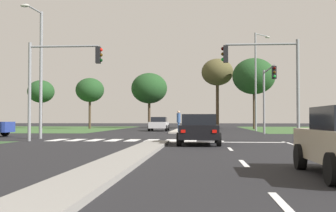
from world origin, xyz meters
name	(u,v)px	position (x,y,z in m)	size (l,w,h in m)	color
ground_plane	(169,137)	(0.00, 30.00, 0.00)	(200.00, 200.00, 0.00)	black
median_island_near	(119,162)	(0.00, 11.00, 0.07)	(1.20, 22.00, 0.14)	gray
median_island_far	(184,128)	(0.00, 55.00, 0.07)	(1.20, 36.00, 0.14)	#ADA89E
lane_dash_near	(282,204)	(3.50, 5.53, 0.01)	(0.14, 2.00, 0.01)	silver
lane_dash_second	(244,163)	(3.50, 11.53, 0.01)	(0.14, 2.00, 0.01)	silver
lane_dash_third	(230,149)	(3.50, 17.53, 0.01)	(0.14, 2.00, 0.01)	silver
lane_dash_fourth	(223,142)	(3.50, 23.53, 0.01)	(0.14, 2.00, 0.01)	silver
lane_dash_fifth	(219,137)	(3.50, 29.53, 0.01)	(0.14, 2.00, 0.01)	silver
stop_bar_near	(229,142)	(3.80, 23.00, 0.01)	(6.40, 0.50, 0.01)	silver
crosswalk_bar_near	(57,140)	(-6.40, 24.80, 0.01)	(0.70, 2.80, 0.01)	silver
crosswalk_bar_second	(76,140)	(-5.25, 24.80, 0.01)	(0.70, 2.80, 0.01)	silver
crosswalk_bar_third	(95,140)	(-4.10, 24.80, 0.01)	(0.70, 2.80, 0.01)	silver
crosswalk_bar_fourth	(114,140)	(-2.95, 24.80, 0.01)	(0.70, 2.80, 0.01)	silver
crosswalk_bar_fifth	(133,140)	(-1.80, 24.80, 0.01)	(0.70, 2.80, 0.01)	silver
crosswalk_bar_sixth	(152,140)	(-0.65, 24.80, 0.01)	(0.70, 2.80, 0.01)	silver
crosswalk_bar_seventh	(171,140)	(0.50, 24.80, 0.01)	(0.70, 2.80, 0.01)	silver
crosswalk_bar_eighth	(191,140)	(1.65, 24.80, 0.01)	(0.70, 2.80, 0.01)	silver
car_silver_near	(159,124)	(-2.22, 45.24, 0.76)	(2.00, 4.32, 1.49)	#B7B7BC
car_black_fourth	(199,129)	(2.17, 20.68, 0.77)	(2.07, 4.34, 1.51)	black
traffic_signal_near_right	(270,72)	(6.08, 23.40, 3.89)	(4.30, 0.32, 5.68)	gray
traffic_signal_far_right	(268,87)	(7.60, 34.49, 3.82)	(0.32, 5.64, 5.45)	gray
traffic_signal_near_left	(56,73)	(-6.06, 23.40, 3.91)	(4.36, 0.32, 5.70)	gray
street_lamp_second	(39,66)	(-8.11, 26.24, 4.70)	(0.56, 2.55, 8.27)	gray
street_lamp_third	(257,76)	(8.24, 46.52, 5.87)	(1.94, 1.94, 10.57)	gray
pedestrian_at_median	(179,119)	(0.25, 38.01, 1.29)	(0.34, 0.34, 1.89)	#335184
treeline_near	(41,92)	(-20.03, 58.28, 5.05)	(3.71, 3.71, 6.68)	#423323
treeline_second	(90,90)	(-12.46, 55.83, 5.09)	(3.75, 3.75, 6.71)	#423323
treeline_third	(149,88)	(-5.20, 61.27, 5.68)	(5.15, 5.15, 7.88)	#423323
treeline_fourth	(254,76)	(9.00, 55.64, 6.75)	(5.46, 5.46, 9.09)	#423323
treeline_fifth	(217,73)	(4.45, 58.63, 7.59)	(4.30, 4.30, 9.48)	#423323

